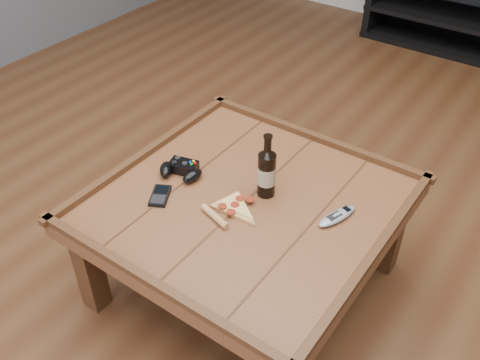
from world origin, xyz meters
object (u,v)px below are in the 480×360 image
Objects in this scene: remote_control at (337,216)px; coffee_table at (246,213)px; pizza_slice at (232,208)px; game_controller at (181,170)px; media_console at (468,17)px; beer_bottle at (267,171)px; smartphone at (160,196)px.

coffee_table is at bearing -144.57° from remote_control.
coffee_table and pizza_slice have the same top height.
game_controller is 0.28m from pizza_slice.
game_controller is at bearing -95.93° from media_console.
pizza_slice is at bearing -25.24° from game_controller.
beer_bottle is 0.18m from pizza_slice.
coffee_table is 5.69× the size of game_controller.
pizza_slice is (-0.01, -2.82, 0.21)m from media_console.
game_controller is (-0.29, -2.77, 0.23)m from media_console.
coffee_table is 0.33m from remote_control.
pizza_slice is at bearing -108.11° from beer_bottle.
beer_bottle reaches higher than media_console.
media_console is at bearing 114.15° from remote_control.
coffee_table reaches higher than smartphone.
pizza_slice is 0.27m from smartphone.
pizza_slice is 1.56× the size of remote_control.
smartphone is 0.75× the size of remote_control.
remote_control reaches higher than smartphone.
media_console is 5.22× the size of pizza_slice.
remote_control is (0.32, 0.17, 0.00)m from pizza_slice.
media_console is 2.80m from game_controller.
media_console is (0.00, 2.75, -0.15)m from coffee_table.
beer_bottle is at bearing 87.82° from pizza_slice.
media_console is 2.94m from smartphone.
coffee_table is 8.04× the size of smartphone.
coffee_table is at bearing -90.00° from media_console.
remote_control is at bearing 44.03° from pizza_slice.
remote_control is at bearing -83.36° from media_console.
pizza_slice is (-0.05, -0.14, -0.09)m from beer_bottle.
media_console is 2.68m from remote_control.
beer_bottle is at bearing -89.25° from media_console.
game_controller is 1.06× the size of remote_control.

